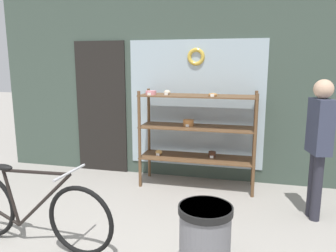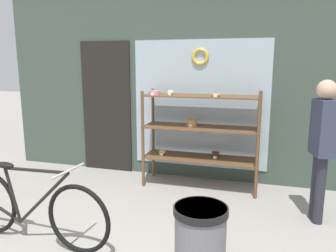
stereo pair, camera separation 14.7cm
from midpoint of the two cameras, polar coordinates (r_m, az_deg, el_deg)
The scene contains 5 objects.
storefront_facade at distance 4.98m, azimuth 4.02°, elevation 12.86°, with size 6.03×0.13×3.97m.
display_case at distance 4.64m, azimuth 6.35°, elevation -0.52°, with size 1.62×0.50×1.39m.
bicycle at distance 3.55m, azimuth -21.61°, elevation -13.08°, with size 1.76×0.46×0.81m.
pedestrian at distance 3.96m, azimuth 26.24°, elevation -2.34°, with size 0.25×0.35×1.59m.
trash_bin at distance 2.90m, azimuth 7.16°, elevation -18.80°, with size 0.45×0.45×0.61m.
Camera 2 is at (1.12, -1.98, 1.76)m, focal length 35.00 mm.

